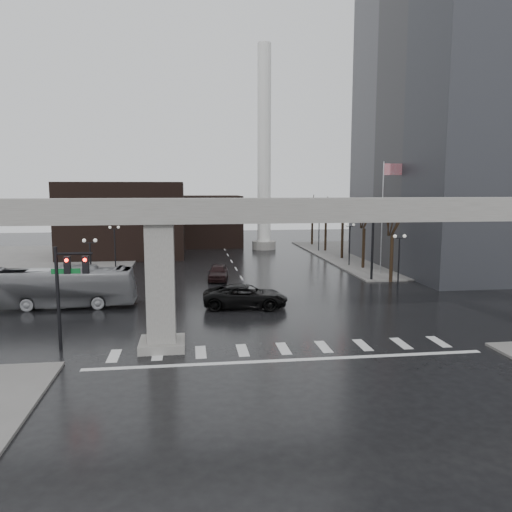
% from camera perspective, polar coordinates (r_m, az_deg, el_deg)
% --- Properties ---
extents(ground, '(160.00, 160.00, 0.00)m').
position_cam_1_polar(ground, '(30.50, 2.80, -9.93)').
color(ground, black).
rests_on(ground, ground).
extents(sidewalk_ne, '(28.00, 36.00, 0.15)m').
position_cam_1_polar(sidewalk_ne, '(72.36, 18.02, 0.12)').
color(sidewalk_ne, slate).
rests_on(sidewalk_ne, ground).
extents(sidewalk_nw, '(28.00, 36.00, 0.15)m').
position_cam_1_polar(sidewalk_nw, '(68.40, -25.22, -0.67)').
color(sidewalk_nw, slate).
rests_on(sidewalk_nw, ground).
extents(elevated_guideway, '(48.00, 2.60, 8.70)m').
position_cam_1_polar(elevated_guideway, '(29.41, 5.31, 3.08)').
color(elevated_guideway, gray).
rests_on(elevated_guideway, ground).
extents(office_tower, '(22.00, 26.00, 42.00)m').
position_cam_1_polar(office_tower, '(65.01, 24.50, 17.52)').
color(office_tower, '#5A595E').
rests_on(office_tower, ground).
extents(building_far_left, '(16.00, 14.00, 10.00)m').
position_cam_1_polar(building_far_left, '(71.21, -14.73, 4.11)').
color(building_far_left, black).
rests_on(building_far_left, ground).
extents(building_far_mid, '(10.00, 10.00, 8.00)m').
position_cam_1_polar(building_far_mid, '(80.80, -5.35, 4.04)').
color(building_far_mid, black).
rests_on(building_far_mid, ground).
extents(smokestack, '(3.60, 3.60, 30.00)m').
position_cam_1_polar(smokestack, '(75.52, 0.94, 10.90)').
color(smokestack, white).
rests_on(smokestack, ground).
extents(signal_mast_arm, '(12.12, 0.43, 8.00)m').
position_cam_1_polar(signal_mast_arm, '(49.60, 9.12, 3.72)').
color(signal_mast_arm, black).
rests_on(signal_mast_arm, ground).
extents(signal_left_pole, '(2.30, 0.30, 6.00)m').
position_cam_1_polar(signal_left_pole, '(30.31, -20.77, -2.62)').
color(signal_left_pole, black).
rests_on(signal_left_pole, ground).
extents(flagpole_assembly, '(2.06, 0.12, 12.00)m').
position_cam_1_polar(flagpole_assembly, '(54.64, 14.55, 5.73)').
color(flagpole_assembly, silver).
rests_on(flagpole_assembly, ground).
extents(lamp_right_0, '(1.22, 0.32, 5.11)m').
position_cam_1_polar(lamp_right_0, '(46.91, 16.04, 0.39)').
color(lamp_right_0, black).
rests_on(lamp_right_0, ground).
extents(lamp_right_1, '(1.22, 0.32, 5.11)m').
position_cam_1_polar(lamp_right_1, '(59.90, 10.66, 2.11)').
color(lamp_right_1, black).
rests_on(lamp_right_1, ground).
extents(lamp_right_2, '(1.22, 0.32, 5.11)m').
position_cam_1_polar(lamp_right_2, '(73.26, 7.22, 3.21)').
color(lamp_right_2, black).
rests_on(lamp_right_2, ground).
extents(lamp_left_0, '(1.22, 0.32, 5.11)m').
position_cam_1_polar(lamp_left_0, '(43.71, -18.40, -0.23)').
color(lamp_left_0, black).
rests_on(lamp_left_0, ground).
extents(lamp_left_1, '(1.22, 0.32, 5.11)m').
position_cam_1_polar(lamp_left_1, '(57.43, -15.85, 1.71)').
color(lamp_left_1, black).
rests_on(lamp_left_1, ground).
extents(lamp_left_2, '(1.22, 0.32, 5.11)m').
position_cam_1_polar(lamp_left_2, '(71.26, -14.29, 2.90)').
color(lamp_left_2, black).
rests_on(lamp_left_2, ground).
extents(tree_right_0, '(1.09, 1.58, 7.50)m').
position_cam_1_polar(tree_right_0, '(51.06, 15.26, 0.22)').
color(tree_right_0, black).
rests_on(tree_right_0, ground).
extents(tree_right_1, '(1.09, 1.61, 7.67)m').
position_cam_1_polar(tree_right_1, '(58.44, 12.22, 1.32)').
color(tree_right_1, black).
rests_on(tree_right_1, ground).
extents(tree_right_2, '(1.10, 1.63, 7.85)m').
position_cam_1_polar(tree_right_2, '(65.96, 9.86, 2.16)').
color(tree_right_2, black).
rests_on(tree_right_2, ground).
extents(tree_right_3, '(1.11, 1.66, 8.02)m').
position_cam_1_polar(tree_right_3, '(73.59, 7.98, 2.83)').
color(tree_right_3, black).
rests_on(tree_right_3, ground).
extents(tree_right_4, '(1.12, 1.69, 8.19)m').
position_cam_1_polar(tree_right_4, '(81.29, 6.46, 3.37)').
color(tree_right_4, black).
rests_on(tree_right_4, ground).
extents(pickup_truck, '(6.89, 3.87, 1.82)m').
position_cam_1_polar(pickup_truck, '(38.93, -1.21, -4.62)').
color(pickup_truck, black).
rests_on(pickup_truck, ground).
extents(city_bus, '(11.46, 2.86, 3.18)m').
position_cam_1_polar(city_bus, '(41.83, -21.43, -3.34)').
color(city_bus, '#949498').
rests_on(city_bus, ground).
extents(far_car, '(2.45, 4.94, 1.62)m').
position_cam_1_polar(far_car, '(50.52, -4.34, -1.87)').
color(far_car, black).
rests_on(far_car, ground).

